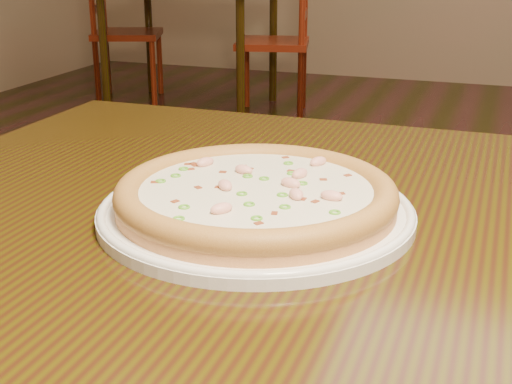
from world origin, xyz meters
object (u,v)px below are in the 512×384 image
(plate, at_px, (256,211))
(chair_a, at_px, (119,33))
(chair_b, at_px, (282,42))
(bg_table_left, at_px, (189,1))
(hero_table, at_px, (370,297))
(pizza, at_px, (256,195))

(plate, distance_m, chair_a, 4.13)
(plate, xyz_separation_m, chair_b, (-1.06, 3.43, -0.32))
(chair_a, xyz_separation_m, chair_b, (1.14, -0.05, 0.00))
(plate, height_order, bg_table_left, plate)
(chair_b, bearing_deg, hero_table, -70.81)
(hero_table, height_order, plate, plate)
(hero_table, xyz_separation_m, pizza, (-0.12, -0.05, 0.13))
(hero_table, distance_m, pizza, 0.18)
(chair_b, bearing_deg, chair_a, 177.34)
(pizza, bearing_deg, plate, -111.77)
(bg_table_left, relative_size, chair_b, 1.05)
(bg_table_left, bearing_deg, chair_a, 178.85)
(plate, height_order, chair_a, chair_a)
(plate, xyz_separation_m, pizza, (0.00, 0.00, 0.02))
(chair_a, bearing_deg, pizza, -57.82)
(pizza, bearing_deg, bg_table_left, 115.74)
(chair_a, relative_size, chair_b, 1.00)
(hero_table, distance_m, chair_b, 3.59)
(hero_table, height_order, chair_a, chair_a)
(bg_table_left, bearing_deg, pizza, -64.26)
(bg_table_left, bearing_deg, hero_table, -62.34)
(plate, bearing_deg, chair_a, 122.18)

